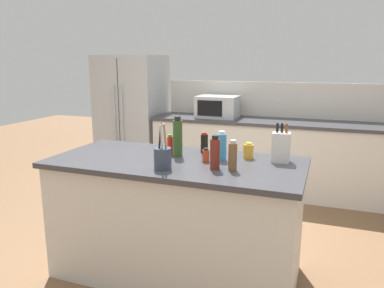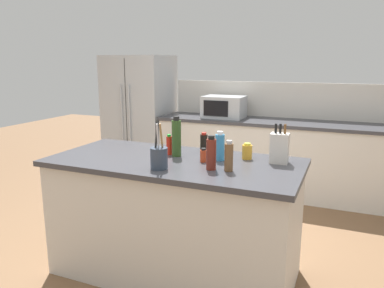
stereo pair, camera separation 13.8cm
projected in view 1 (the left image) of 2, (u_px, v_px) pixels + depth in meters
The scene contains 16 objects.
ground_plane at pixel (177, 272), 3.03m from camera, with size 14.00×14.00×0.00m, color brown.
back_counter_run at pixel (263, 156), 4.84m from camera, with size 2.90×0.66×0.94m.
wall_backsplash at pixel (270, 99), 4.97m from camera, with size 2.86×0.03×0.46m, color beige.
kitchen_island at pixel (176, 218), 2.93m from camera, with size 1.91×0.89×0.94m.
refrigerator at pixel (132, 117), 5.45m from camera, with size 0.89×0.75×1.75m.
microwave at pixel (217, 107), 4.92m from camera, with size 0.53×0.39×0.28m.
knife_block at pixel (281, 147), 2.74m from camera, with size 0.13×0.11×0.29m.
utensil_crock at pixel (163, 158), 2.57m from camera, with size 0.12×0.12×0.32m.
spice_jar_paprika at pixel (206, 155), 2.76m from camera, with size 0.05×0.05×0.10m.
honey_jar at pixel (248, 151), 2.86m from camera, with size 0.08×0.08×0.12m.
pepper_grinder at pixel (233, 156), 2.53m from camera, with size 0.06×0.06×0.21m.
dish_soap_bottle at pixel (222, 147), 2.80m from camera, with size 0.07×0.07×0.22m.
hot_sauce_bottle at pixel (170, 145), 2.96m from camera, with size 0.04×0.04×0.16m.
olive_oil_bottle at pixel (178, 138), 2.90m from camera, with size 0.07×0.07×0.32m.
soy_sauce_bottle at pixel (204, 143), 3.04m from camera, with size 0.06×0.06×0.17m.
vinegar_bottle at pixel (215, 153), 2.56m from camera, with size 0.07×0.07×0.24m.
Camera 1 is at (1.06, -2.52, 1.67)m, focal length 35.00 mm.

